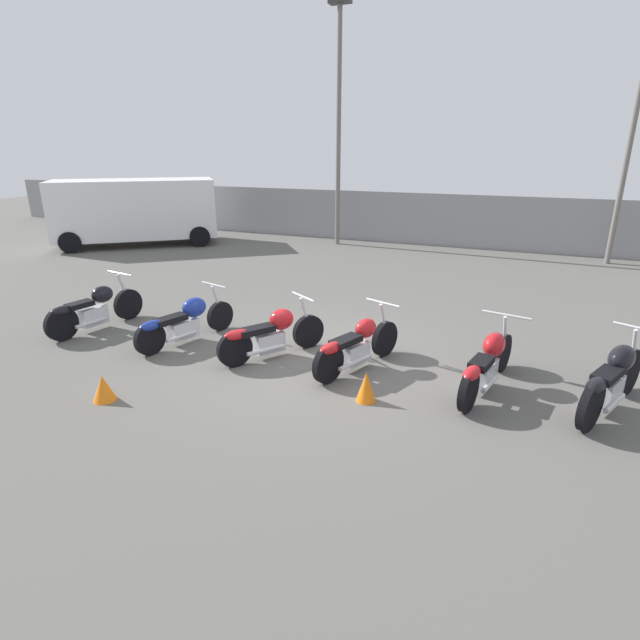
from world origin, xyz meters
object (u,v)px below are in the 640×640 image
(motorcycle_slot_0, at_px, (94,309))
(light_pole_right, at_px, (339,107))
(motorcycle_slot_3, at_px, (356,345))
(motorcycle_slot_2, at_px, (271,334))
(parked_van, at_px, (136,209))
(traffic_cone_near, at_px, (103,388))
(motorcycle_slot_1, at_px, (185,321))
(motorcycle_slot_4, at_px, (488,363))
(traffic_cone_far, at_px, (366,387))
(motorcycle_slot_5, at_px, (613,379))

(motorcycle_slot_0, bearing_deg, light_pole_right, 93.69)
(motorcycle_slot_3, bearing_deg, motorcycle_slot_2, -156.17)
(motorcycle_slot_3, height_order, parked_van, parked_van)
(parked_van, bearing_deg, motorcycle_slot_3, 17.59)
(motorcycle_slot_0, distance_m, traffic_cone_near, 3.10)
(motorcycle_slot_1, bearing_deg, motorcycle_slot_4, 17.42)
(parked_van, bearing_deg, traffic_cone_far, 15.37)
(motorcycle_slot_3, bearing_deg, motorcycle_slot_4, 22.14)
(motorcycle_slot_5, bearing_deg, light_pole_right, 151.98)
(motorcycle_slot_2, bearing_deg, motorcycle_slot_0, -145.51)
(motorcycle_slot_0, relative_size, parked_van, 0.37)
(motorcycle_slot_1, bearing_deg, light_pole_right, 111.06)
(light_pole_right, bearing_deg, parked_van, -156.18)
(motorcycle_slot_5, bearing_deg, motorcycle_slot_1, -154.52)
(motorcycle_slot_1, height_order, motorcycle_slot_3, motorcycle_slot_3)
(motorcycle_slot_2, distance_m, motorcycle_slot_5, 4.94)
(traffic_cone_near, bearing_deg, traffic_cone_far, 22.23)
(motorcycle_slot_1, xyz_separation_m, traffic_cone_near, (0.29, -2.22, -0.22))
(motorcycle_slot_5, distance_m, traffic_cone_far, 3.19)
(motorcycle_slot_4, bearing_deg, parked_van, 163.14)
(motorcycle_slot_0, distance_m, motorcycle_slot_2, 3.70)
(light_pole_right, relative_size, motorcycle_slot_2, 4.48)
(motorcycle_slot_0, height_order, motorcycle_slot_2, motorcycle_slot_0)
(light_pole_right, distance_m, motorcycle_slot_1, 10.81)
(light_pole_right, relative_size, motorcycle_slot_5, 3.97)
(motorcycle_slot_3, bearing_deg, motorcycle_slot_5, 21.16)
(light_pole_right, height_order, traffic_cone_near, light_pole_right)
(motorcycle_slot_3, relative_size, motorcycle_slot_4, 0.89)
(motorcycle_slot_2, height_order, motorcycle_slot_5, motorcycle_slot_5)
(motorcycle_slot_3, distance_m, parked_van, 12.66)
(traffic_cone_near, bearing_deg, parked_van, 129.29)
(motorcycle_slot_2, bearing_deg, motorcycle_slot_4, 34.89)
(parked_van, bearing_deg, light_pole_right, 75.19)
(motorcycle_slot_5, bearing_deg, motorcycle_slot_0, -153.90)
(traffic_cone_near, bearing_deg, motorcycle_slot_2, 57.23)
(motorcycle_slot_0, distance_m, traffic_cone_far, 5.65)
(motorcycle_slot_2, height_order, traffic_cone_far, motorcycle_slot_2)
(motorcycle_slot_0, xyz_separation_m, motorcycle_slot_3, (5.15, 0.20, -0.01))
(motorcycle_slot_0, distance_m, parked_van, 9.03)
(motorcycle_slot_1, relative_size, traffic_cone_far, 4.80)
(motorcycle_slot_1, xyz_separation_m, traffic_cone_far, (3.62, -0.86, -0.19))
(motorcycle_slot_0, xyz_separation_m, motorcycle_slot_5, (8.64, 0.24, 0.04))
(motorcycle_slot_3, relative_size, traffic_cone_near, 5.14)
(light_pole_right, distance_m, parked_van, 7.79)
(motorcycle_slot_0, bearing_deg, traffic_cone_far, 2.47)
(motorcycle_slot_1, relative_size, parked_van, 0.37)
(motorcycle_slot_2, height_order, parked_van, parked_van)
(motorcycle_slot_3, bearing_deg, motorcycle_slot_0, -157.14)
(motorcycle_slot_0, relative_size, traffic_cone_near, 5.47)
(motorcycle_slot_4, bearing_deg, motorcycle_slot_1, -166.14)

